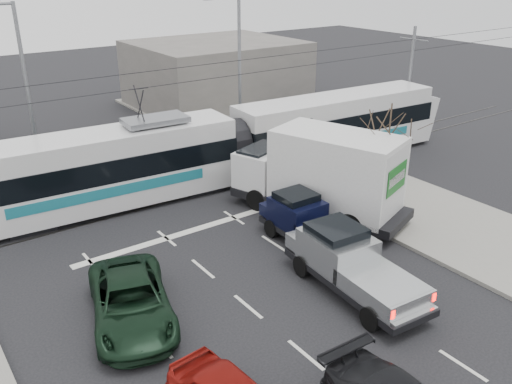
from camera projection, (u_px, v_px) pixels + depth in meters
ground at (287, 290)px, 19.23m from camera, size 120.00×120.00×0.00m
sidewalk_right at (445, 222)px, 24.02m from camera, size 6.00×60.00×0.15m
rails at (160, 197)px, 26.68m from camera, size 60.00×1.60×0.03m
building_right at (216, 74)px, 42.57m from camera, size 12.00×10.00×5.00m
bare_tree at (389, 134)px, 23.66m from camera, size 2.40×2.40×5.00m
traffic_signal at (309, 139)px, 26.45m from camera, size 0.44×0.44×3.60m
street_lamp_near at (237, 65)px, 31.56m from camera, size 2.38×0.25×9.00m
street_lamp_far at (22, 84)px, 26.89m from camera, size 2.38×0.25×9.00m
catenary at (155, 121)px, 25.15m from camera, size 60.00×0.20×7.00m
tram at (232, 145)px, 28.16m from camera, size 26.73×4.51×5.43m
silver_pickup at (349, 262)px, 18.98m from camera, size 2.47×6.00×2.13m
box_truck at (322, 175)px, 24.11m from camera, size 5.22×8.46×4.00m
navy_pickup at (305, 221)px, 22.09m from camera, size 1.91×4.79×2.01m
green_car at (131, 302)px, 17.32m from camera, size 3.86×5.75×1.47m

